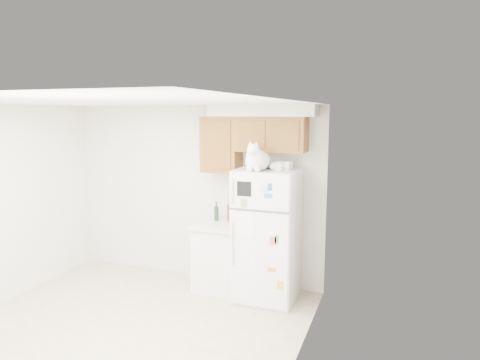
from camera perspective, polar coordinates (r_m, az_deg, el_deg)
The scene contains 9 objects.
ground_plane at distance 5.04m, azimuth -16.57°, elevation -19.93°, with size 3.80×4.00×0.01m, color beige.
room_shell at distance 4.61m, azimuth -14.48°, elevation -0.38°, with size 3.84×4.04×2.52m.
refrigerator at distance 5.53m, azimuth 3.63°, elevation -7.28°, with size 0.76×0.78×1.70m.
base_counter at distance 5.94m, azimuth -2.69°, elevation -10.05°, with size 0.64×0.64×0.92m.
cat at distance 5.19m, azimuth 2.27°, elevation 2.78°, with size 0.36×0.53×0.37m.
storage_box_back at distance 5.33m, azimuth 5.89°, elevation 1.94°, with size 0.18×0.13×0.10m, color white.
storage_box_front at distance 5.27m, azimuth 5.14°, elevation 1.82°, with size 0.15×0.11×0.09m, color white.
bottle_green at distance 5.92m, azimuth -3.18°, elevation -4.14°, with size 0.06×0.06×0.27m, color #19381E, non-canonical shape.
bottle_amber at distance 5.88m, azimuth -1.38°, elevation -4.01°, with size 0.07×0.07×0.31m, color #593814, non-canonical shape.
Camera 1 is at (2.73, -3.49, 2.40)m, focal length 32.00 mm.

